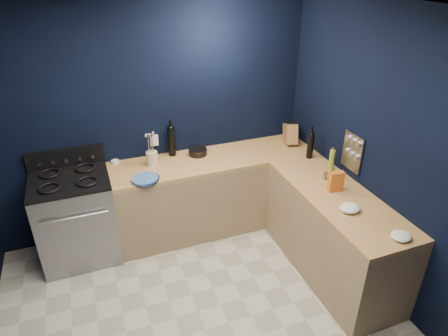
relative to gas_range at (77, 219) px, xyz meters
name	(u,v)px	position (x,y,z in m)	size (l,w,h in m)	color
floor	(206,330)	(0.93, -1.42, -0.47)	(3.50, 3.50, 0.02)	#BAB5A4
ceiling	(195,11)	(0.93, -1.42, 2.15)	(3.50, 3.50, 0.02)	silver
wall_back	(152,121)	(0.93, 0.34, 0.84)	(3.50, 0.02, 2.60)	black
wall_right	(397,165)	(2.69, -1.42, 0.84)	(0.02, 3.50, 2.60)	black
cab_back	(215,194)	(1.53, 0.02, -0.03)	(2.30, 0.63, 0.86)	#967C56
top_back	(214,159)	(1.53, 0.02, 0.42)	(2.30, 0.63, 0.04)	olive
cab_right	(332,235)	(2.37, -1.13, -0.03)	(0.63, 1.67, 0.86)	#967C56
top_right	(339,197)	(2.37, -1.13, 0.42)	(0.63, 1.67, 0.04)	olive
gas_range	(77,219)	(0.00, 0.00, 0.00)	(0.76, 0.66, 0.92)	gray
oven_door	(79,238)	(0.00, -0.32, -0.01)	(0.59, 0.02, 0.42)	black
cooktop	(69,180)	(0.00, 0.00, 0.48)	(0.76, 0.66, 0.03)	black
backguard	(66,158)	(0.00, 0.30, 0.58)	(0.76, 0.06, 0.20)	black
spice_panel	(353,152)	(2.67, -0.87, 0.72)	(0.02, 0.28, 0.38)	gray
wall_outlet	(154,140)	(0.93, 0.32, 0.62)	(0.09, 0.02, 0.13)	white
plate_stack	(145,179)	(0.71, -0.22, 0.46)	(0.26, 0.26, 0.03)	#2E609A
ramekin	(115,162)	(0.48, 0.27, 0.46)	(0.09, 0.09, 0.03)	white
utensil_crock	(152,158)	(0.85, 0.10, 0.52)	(0.12, 0.12, 0.15)	beige
wine_bottle_back	(172,141)	(1.11, 0.25, 0.61)	(0.08, 0.08, 0.33)	black
lemon_basket	(198,152)	(1.38, 0.15, 0.48)	(0.20, 0.20, 0.08)	black
knife_block	(290,134)	(2.50, 0.07, 0.56)	(0.13, 0.22, 0.24)	olive
wine_bottle_right	(310,146)	(2.52, -0.35, 0.58)	(0.07, 0.07, 0.28)	black
oil_bottle	(332,160)	(2.57, -0.68, 0.56)	(0.05, 0.05, 0.23)	#83A32C
spice_jar_near	(325,175)	(2.41, -0.82, 0.49)	(0.04, 0.04, 0.09)	olive
spice_jar_far	(337,174)	(2.53, -0.85, 0.49)	(0.05, 0.05, 0.10)	olive
crouton_bag	(336,182)	(2.38, -1.05, 0.54)	(0.14, 0.06, 0.20)	#A32811
towel_front	(350,208)	(2.30, -1.39, 0.47)	(0.19, 0.16, 0.07)	white
towel_end	(401,236)	(2.44, -1.85, 0.46)	(0.17, 0.15, 0.05)	white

